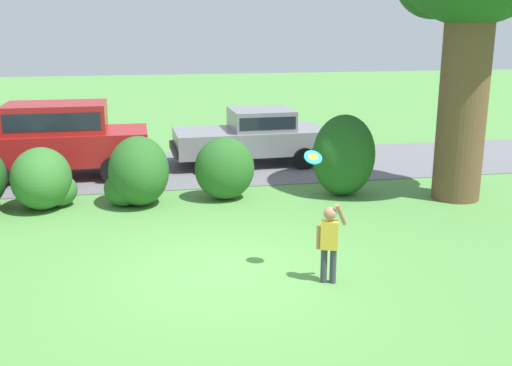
# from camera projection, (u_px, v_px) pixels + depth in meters

# --- Properties ---
(ground_plane) EXTENTS (80.00, 80.00, 0.00)m
(ground_plane) POSITION_uv_depth(u_px,v_px,m) (226.00, 272.00, 9.62)
(ground_plane) COLOR #518E42
(driveway_strip) EXTENTS (28.00, 4.40, 0.02)m
(driveway_strip) POSITION_uv_depth(u_px,v_px,m) (188.00, 168.00, 16.51)
(driveway_strip) COLOR slate
(driveway_strip) RESTS_ON ground
(shrub_centre_left) EXTENTS (1.34, 1.50, 1.33)m
(shrub_centre_left) POSITION_uv_depth(u_px,v_px,m) (44.00, 180.00, 12.82)
(shrub_centre_left) COLOR #33702B
(shrub_centre_left) RESTS_ON ground
(shrub_centre) EXTENTS (1.42, 1.56, 1.52)m
(shrub_centre) POSITION_uv_depth(u_px,v_px,m) (137.00, 174.00, 13.05)
(shrub_centre) COLOR #286023
(shrub_centre) RESTS_ON ground
(shrub_centre_right) EXTENTS (1.34, 1.10, 1.42)m
(shrub_centre_right) POSITION_uv_depth(u_px,v_px,m) (225.00, 169.00, 13.47)
(shrub_centre_right) COLOR #286023
(shrub_centre_right) RESTS_ON ground
(shrub_far_end) EXTENTS (1.45, 1.19, 1.88)m
(shrub_far_end) POSITION_uv_depth(u_px,v_px,m) (344.00, 156.00, 13.72)
(shrub_far_end) COLOR #1E511C
(shrub_far_end) RESTS_ON ground
(parked_sedan) EXTENTS (4.45, 2.19, 1.56)m
(parked_sedan) POSITION_uv_depth(u_px,v_px,m) (254.00, 135.00, 16.86)
(parked_sedan) COLOR gray
(parked_sedan) RESTS_ON ground
(parked_suv) EXTENTS (4.70, 2.11, 1.92)m
(parked_suv) POSITION_uv_depth(u_px,v_px,m) (58.00, 136.00, 15.35)
(parked_suv) COLOR maroon
(parked_suv) RESTS_ON ground
(child_thrower) EXTENTS (0.48, 0.24, 1.29)m
(child_thrower) POSITION_uv_depth(u_px,v_px,m) (329.00, 238.00, 9.05)
(child_thrower) COLOR #383842
(child_thrower) RESTS_ON ground
(frisbee) EXTENTS (0.30, 0.25, 0.21)m
(frisbee) POSITION_uv_depth(u_px,v_px,m) (313.00, 157.00, 9.12)
(frisbee) COLOR #1EB7B2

